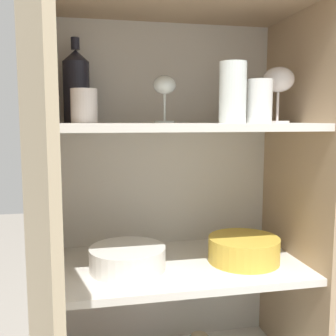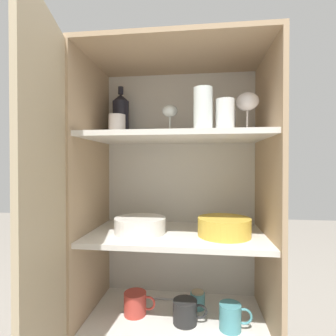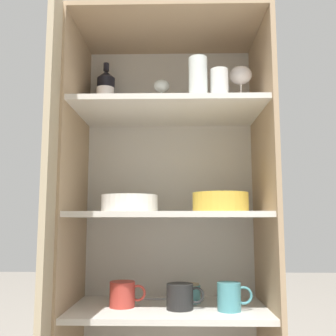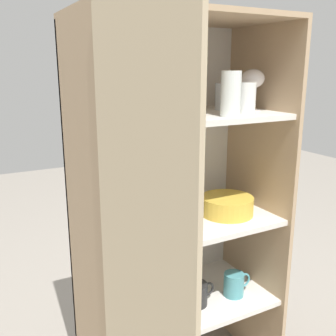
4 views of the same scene
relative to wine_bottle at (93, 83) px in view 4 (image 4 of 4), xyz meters
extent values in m
cube|color=silver|center=(0.27, 0.07, -0.50)|extent=(0.75, 0.02, 1.42)
cube|color=tan|center=(-0.09, -0.13, -0.50)|extent=(0.02, 0.43, 1.42)
cube|color=tan|center=(0.64, -0.13, -0.50)|extent=(0.02, 0.43, 1.42)
cube|color=tan|center=(0.27, -0.13, 0.22)|extent=(0.75, 0.43, 0.02)
cube|color=silver|center=(0.27, -0.13, -0.86)|extent=(0.71, 0.39, 0.02)
cube|color=silver|center=(0.27, -0.13, -0.52)|extent=(0.71, 0.39, 0.02)
cube|color=silver|center=(0.27, -0.13, -0.12)|extent=(0.71, 0.39, 0.02)
cube|color=tan|center=(-0.06, -0.53, -0.50)|extent=(0.10, 0.36, 1.42)
cylinder|color=white|center=(0.38, -0.27, -0.03)|extent=(0.07, 0.07, 0.15)
cylinder|color=white|center=(0.46, -0.26, -0.05)|extent=(0.07, 0.07, 0.11)
cylinder|color=white|center=(0.49, -0.09, -0.06)|extent=(0.07, 0.07, 0.10)
cylinder|color=silver|center=(0.02, -0.12, -0.06)|extent=(0.07, 0.07, 0.09)
cylinder|color=white|center=(0.24, -0.10, -0.10)|extent=(0.06, 0.06, 0.01)
cylinder|color=white|center=(0.24, -0.10, -0.06)|extent=(0.01, 0.01, 0.07)
ellipsoid|color=white|center=(0.24, -0.10, 0.00)|extent=(0.07, 0.07, 0.05)
cylinder|color=silver|center=(0.55, -0.18, -0.10)|extent=(0.07, 0.07, 0.01)
cylinder|color=silver|center=(0.55, -0.18, -0.06)|extent=(0.01, 0.01, 0.08)
ellipsoid|color=silver|center=(0.55, -0.18, 0.01)|extent=(0.09, 0.09, 0.07)
cylinder|color=black|center=(0.00, 0.00, -0.02)|extent=(0.08, 0.08, 0.18)
cone|color=black|center=(0.00, 0.00, 0.09)|extent=(0.08, 0.08, 0.03)
cylinder|color=black|center=(0.00, 0.00, 0.12)|extent=(0.02, 0.02, 0.03)
cylinder|color=white|center=(0.13, -0.16, -0.51)|extent=(0.21, 0.21, 0.01)
cylinder|color=white|center=(0.13, -0.16, -0.50)|extent=(0.21, 0.21, 0.01)
cylinder|color=white|center=(0.13, -0.16, -0.49)|extent=(0.21, 0.21, 0.01)
cylinder|color=white|center=(0.13, -0.16, -0.48)|extent=(0.21, 0.21, 0.01)
cylinder|color=white|center=(0.13, -0.16, -0.47)|extent=(0.21, 0.21, 0.01)
cylinder|color=white|center=(0.13, -0.16, -0.46)|extent=(0.21, 0.21, 0.01)
cylinder|color=white|center=(0.13, -0.16, -0.45)|extent=(0.21, 0.21, 0.01)
cylinder|color=gold|center=(0.47, -0.16, -0.47)|extent=(0.21, 0.21, 0.07)
torus|color=gold|center=(0.47, -0.16, -0.44)|extent=(0.20, 0.20, 0.01)
cylinder|color=black|center=(0.31, -0.18, -0.81)|extent=(0.10, 0.10, 0.09)
torus|color=black|center=(0.37, -0.18, -0.80)|extent=(0.06, 0.01, 0.06)
cylinder|color=#BC3D33|center=(0.10, -0.15, -0.81)|extent=(0.09, 0.09, 0.09)
torus|color=#BC3D33|center=(0.16, -0.15, -0.80)|extent=(0.06, 0.01, 0.06)
cylinder|color=teal|center=(0.49, -0.20, -0.80)|extent=(0.08, 0.08, 0.10)
torus|color=teal|center=(0.54, -0.20, -0.80)|extent=(0.06, 0.01, 0.06)
cylinder|color=#5BA3A8|center=(0.36, -0.07, -0.82)|extent=(0.06, 0.06, 0.07)
cylinder|color=tan|center=(0.36, -0.07, -0.78)|extent=(0.05, 0.05, 0.01)
cylinder|color=silver|center=(0.22, -0.02, -0.85)|extent=(0.16, 0.01, 0.01)
ellipsoid|color=silver|center=(0.29, -0.02, -0.85)|extent=(0.04, 0.02, 0.01)
camera|label=1|loc=(0.03, -1.20, -0.10)|focal=42.00mm
camera|label=2|loc=(0.37, -1.21, -0.23)|focal=28.00mm
camera|label=3|loc=(0.30, -1.63, -0.54)|focal=42.00mm
camera|label=4|loc=(-0.43, -1.33, 0.05)|focal=42.00mm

